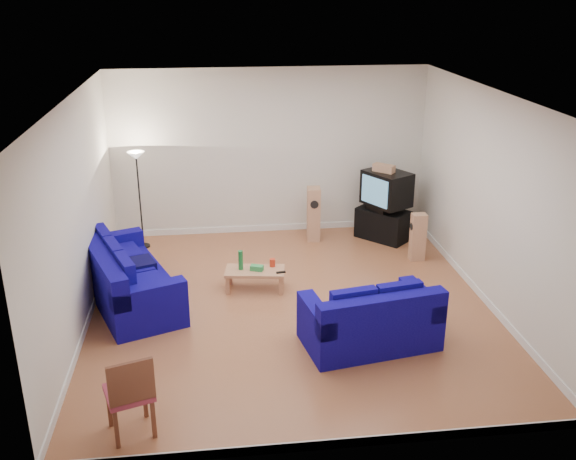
{
  "coord_description": "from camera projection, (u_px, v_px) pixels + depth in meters",
  "views": [
    {
      "loc": [
        -1.11,
        -8.67,
        4.63
      ],
      "look_at": [
        0.0,
        0.4,
        1.1
      ],
      "focal_mm": 40.0,
      "sensor_mm": 36.0,
      "label": 1
    }
  ],
  "objects": [
    {
      "name": "remote",
      "position": [
        281.0,
        272.0,
        10.14
      ],
      "size": [
        0.16,
        0.07,
        0.02
      ],
      "primitive_type": "cube",
      "rotation": [
        0.0,
        0.0,
        0.16
      ],
      "color": "black",
      "rests_on": "coffee_table"
    },
    {
      "name": "speaker_right",
      "position": [
        418.0,
        237.0,
        11.33
      ],
      "size": [
        0.27,
        0.2,
        0.86
      ],
      "rotation": [
        0.0,
        0.0,
        -1.57
      ],
      "color": "tan",
      "rests_on": "ground"
    },
    {
      "name": "coffee_table",
      "position": [
        255.0,
        273.0,
        10.27
      ],
      "size": [
        1.0,
        0.6,
        0.34
      ],
      "rotation": [
        0.0,
        0.0,
        -0.15
      ],
      "color": "tan",
      "rests_on": "ground"
    },
    {
      "name": "bottle",
      "position": [
        241.0,
        260.0,
        10.21
      ],
      "size": [
        0.09,
        0.09,
        0.32
      ],
      "primitive_type": "cylinder",
      "rotation": [
        0.0,
        0.0,
        0.17
      ],
      "color": "#197233",
      "rests_on": "coffee_table"
    },
    {
      "name": "television",
      "position": [
        386.0,
        188.0,
        12.04
      ],
      "size": [
        0.94,
        1.03,
        0.64
      ],
      "rotation": [
        0.0,
        0.0,
        -1.05
      ],
      "color": "black",
      "rests_on": "av_receiver"
    },
    {
      "name": "speaker_left",
      "position": [
        314.0,
        214.0,
        12.18
      ],
      "size": [
        0.27,
        0.34,
        1.04
      ],
      "rotation": [
        0.0,
        0.0,
        -0.08
      ],
      "color": "tan",
      "rests_on": "ground"
    },
    {
      "name": "dining_chair",
      "position": [
        130.0,
        392.0,
        6.82
      ],
      "size": [
        0.61,
        0.61,
        1.01
      ],
      "rotation": [
        0.0,
        0.0,
        0.32
      ],
      "color": "brown",
      "rests_on": "ground"
    },
    {
      "name": "av_receiver",
      "position": [
        381.0,
        207.0,
        12.18
      ],
      "size": [
        0.57,
        0.6,
        0.11
      ],
      "primitive_type": "cube",
      "rotation": [
        0.0,
        0.0,
        -1.02
      ],
      "color": "black",
      "rests_on": "tv_stand"
    },
    {
      "name": "sofa_loveseat",
      "position": [
        371.0,
        323.0,
        8.65
      ],
      "size": [
        1.91,
        1.28,
        0.88
      ],
      "rotation": [
        0.0,
        0.0,
        0.17
      ],
      "color": "#070067",
      "rests_on": "ground"
    },
    {
      "name": "room",
      "position": [
        291.0,
        211.0,
        9.26
      ],
      "size": [
        6.01,
        6.51,
        3.21
      ],
      "color": "brown",
      "rests_on": "ground"
    },
    {
      "name": "floor_lamp",
      "position": [
        137.0,
        169.0,
        11.5
      ],
      "size": [
        0.31,
        0.31,
        1.83
      ],
      "color": "black",
      "rests_on": "ground"
    },
    {
      "name": "sofa_three_seat",
      "position": [
        125.0,
        281.0,
        9.84
      ],
      "size": [
        1.86,
        2.65,
        0.94
      ],
      "rotation": [
        0.0,
        0.0,
        -1.2
      ],
      "color": "#070067",
      "rests_on": "ground"
    },
    {
      "name": "red_canister",
      "position": [
        272.0,
        263.0,
        10.35
      ],
      "size": [
        0.1,
        0.1,
        0.13
      ],
      "primitive_type": "cylinder",
      "rotation": [
        0.0,
        0.0,
        0.04
      ],
      "color": "red",
      "rests_on": "coffee_table"
    },
    {
      "name": "tissue_box",
      "position": [
        257.0,
        268.0,
        10.22
      ],
      "size": [
        0.23,
        0.17,
        0.08
      ],
      "primitive_type": "cube",
      "rotation": [
        0.0,
        0.0,
        -0.36
      ],
      "color": "green",
      "rests_on": "coffee_table"
    },
    {
      "name": "tv_stand",
      "position": [
        383.0,
        224.0,
        12.32
      ],
      "size": [
        1.06,
        1.07,
        0.59
      ],
      "primitive_type": "cube",
      "rotation": [
        0.0,
        0.0,
        -0.81
      ],
      "color": "black",
      "rests_on": "ground"
    },
    {
      "name": "centre_speaker",
      "position": [
        384.0,
        168.0,
        11.9
      ],
      "size": [
        0.41,
        0.39,
        0.14
      ],
      "primitive_type": "cube",
      "rotation": [
        0.0,
        0.0,
        -0.75
      ],
      "color": "tan",
      "rests_on": "television"
    }
  ]
}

